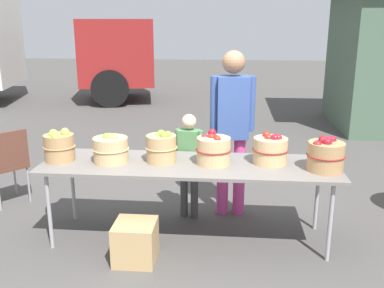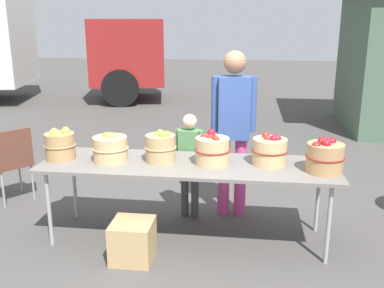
{
  "view_description": "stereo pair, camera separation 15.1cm",
  "coord_description": "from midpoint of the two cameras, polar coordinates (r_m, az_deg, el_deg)",
  "views": [
    {
      "loc": [
        0.37,
        -3.76,
        2.0
      ],
      "look_at": [
        0.0,
        0.3,
        0.85
      ],
      "focal_mm": 40.77,
      "sensor_mm": 36.0,
      "label": 1
    },
    {
      "loc": [
        0.52,
        -3.74,
        2.0
      ],
      "look_at": [
        0.0,
        0.3,
        0.85
      ],
      "focal_mm": 40.77,
      "sensor_mm": 36.0,
      "label": 2
    }
  ],
  "objects": [
    {
      "name": "apple_basket_green_0",
      "position": [
        4.23,
        -17.99,
        -0.27
      ],
      "size": [
        0.29,
        0.29,
        0.3
      ],
      "color": "#A87F51",
      "rests_on": "market_table"
    },
    {
      "name": "apple_basket_red_0",
      "position": [
        3.93,
        1.71,
        -0.76
      ],
      "size": [
        0.33,
        0.33,
        0.3
      ],
      "color": "tan",
      "rests_on": "market_table"
    },
    {
      "name": "folding_chair",
      "position": [
        5.27,
        -23.81,
        -2.06
      ],
      "size": [
        0.56,
        0.56,
        0.86
      ],
      "rotation": [
        0.0,
        0.0,
        4.05
      ],
      "color": "brown",
      "rests_on": "ground"
    },
    {
      "name": "apple_basket_green_2",
      "position": [
        4.0,
        -5.1,
        -0.44
      ],
      "size": [
        0.3,
        0.3,
        0.3
      ],
      "color": "tan",
      "rests_on": "market_table"
    },
    {
      "name": "produce_crate",
      "position": [
        3.87,
        -8.55,
        -12.55
      ],
      "size": [
        0.35,
        0.35,
        0.35
      ],
      "primitive_type": "cube",
      "color": "tan",
      "rests_on": "ground"
    },
    {
      "name": "apple_basket_green_1",
      "position": [
        4.07,
        -11.64,
        -0.64
      ],
      "size": [
        0.34,
        0.34,
        0.27
      ],
      "color": "tan",
      "rests_on": "market_table"
    },
    {
      "name": "vendor_adult",
      "position": [
        4.46,
        4.33,
        3.0
      ],
      "size": [
        0.45,
        0.26,
        1.73
      ],
      "rotation": [
        0.0,
        0.0,
        3.25
      ],
      "color": "#CC3F8C",
      "rests_on": "ground"
    },
    {
      "name": "child_customer",
      "position": [
        4.46,
        -1.35,
        -1.82
      ],
      "size": [
        0.29,
        0.18,
        1.11
      ],
      "rotation": [
        0.0,
        0.0,
        2.96
      ],
      "color": "#3F3F3F",
      "rests_on": "ground"
    },
    {
      "name": "apple_basket_red_1",
      "position": [
        3.99,
        9.15,
        -0.73
      ],
      "size": [
        0.33,
        0.33,
        0.28
      ],
      "color": "tan",
      "rests_on": "market_table"
    },
    {
      "name": "market_table",
      "position": [
        3.99,
        -1.48,
        -3.06
      ],
      "size": [
        2.7,
        0.76,
        0.75
      ],
      "color": "slate",
      "rests_on": "ground"
    },
    {
      "name": "apple_basket_red_2",
      "position": [
        3.91,
        16.03,
        -1.38
      ],
      "size": [
        0.33,
        0.33,
        0.3
      ],
      "color": "#A87F51",
      "rests_on": "market_table"
    },
    {
      "name": "ground_plane",
      "position": [
        4.27,
        -1.41,
        -12.16
      ],
      "size": [
        40.0,
        40.0,
        0.0
      ],
      "primitive_type": "plane",
      "color": "#474442"
    }
  ]
}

